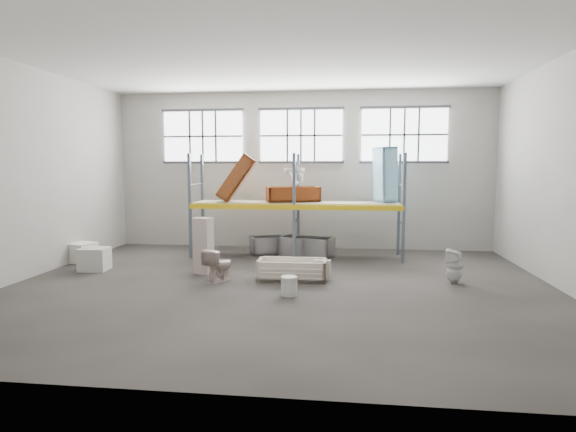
# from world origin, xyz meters

# --- Properties ---
(floor) EXTENTS (12.00, 10.00, 0.10)m
(floor) POSITION_xyz_m (0.00, 0.00, -0.05)
(floor) COLOR #4A4440
(floor) RESTS_ON ground
(ceiling) EXTENTS (12.00, 10.00, 0.10)m
(ceiling) POSITION_xyz_m (0.00, 0.00, 5.05)
(ceiling) COLOR silver
(ceiling) RESTS_ON ground
(wall_back) EXTENTS (12.00, 0.10, 5.00)m
(wall_back) POSITION_xyz_m (0.00, 5.05, 2.50)
(wall_back) COLOR #9C9990
(wall_back) RESTS_ON ground
(wall_front) EXTENTS (12.00, 0.10, 5.00)m
(wall_front) POSITION_xyz_m (0.00, -5.05, 2.50)
(wall_front) COLOR #B5B2A8
(wall_front) RESTS_ON ground
(wall_left) EXTENTS (0.10, 10.00, 5.00)m
(wall_left) POSITION_xyz_m (-6.05, 0.00, 2.50)
(wall_left) COLOR #B3AFA5
(wall_left) RESTS_ON ground
(window_left) EXTENTS (2.60, 0.04, 1.60)m
(window_left) POSITION_xyz_m (-3.20, 4.94, 3.60)
(window_left) COLOR white
(window_left) RESTS_ON wall_back
(window_mid) EXTENTS (2.60, 0.04, 1.60)m
(window_mid) POSITION_xyz_m (0.00, 4.94, 3.60)
(window_mid) COLOR white
(window_mid) RESTS_ON wall_back
(window_right) EXTENTS (2.60, 0.04, 1.60)m
(window_right) POSITION_xyz_m (3.20, 4.94, 3.60)
(window_right) COLOR white
(window_right) RESTS_ON wall_back
(rack_upright_la) EXTENTS (0.08, 0.08, 3.00)m
(rack_upright_la) POSITION_xyz_m (-3.00, 2.90, 1.50)
(rack_upright_la) COLOR slate
(rack_upright_la) RESTS_ON floor
(rack_upright_lb) EXTENTS (0.08, 0.08, 3.00)m
(rack_upright_lb) POSITION_xyz_m (-3.00, 4.10, 1.50)
(rack_upright_lb) COLOR slate
(rack_upright_lb) RESTS_ON floor
(rack_upright_ma) EXTENTS (0.08, 0.08, 3.00)m
(rack_upright_ma) POSITION_xyz_m (0.00, 2.90, 1.50)
(rack_upright_ma) COLOR slate
(rack_upright_ma) RESTS_ON floor
(rack_upright_mb) EXTENTS (0.08, 0.08, 3.00)m
(rack_upright_mb) POSITION_xyz_m (0.00, 4.10, 1.50)
(rack_upright_mb) COLOR slate
(rack_upright_mb) RESTS_ON floor
(rack_upright_ra) EXTENTS (0.08, 0.08, 3.00)m
(rack_upright_ra) POSITION_xyz_m (3.00, 2.90, 1.50)
(rack_upright_ra) COLOR slate
(rack_upright_ra) RESTS_ON floor
(rack_upright_rb) EXTENTS (0.08, 0.08, 3.00)m
(rack_upright_rb) POSITION_xyz_m (3.00, 4.10, 1.50)
(rack_upright_rb) COLOR slate
(rack_upright_rb) RESTS_ON floor
(rack_beam_front) EXTENTS (6.00, 0.10, 0.14)m
(rack_beam_front) POSITION_xyz_m (0.00, 2.90, 1.50)
(rack_beam_front) COLOR yellow
(rack_beam_front) RESTS_ON floor
(rack_beam_back) EXTENTS (6.00, 0.10, 0.14)m
(rack_beam_back) POSITION_xyz_m (0.00, 4.10, 1.50)
(rack_beam_back) COLOR yellow
(rack_beam_back) RESTS_ON floor
(shelf_deck) EXTENTS (5.90, 1.10, 0.03)m
(shelf_deck) POSITION_xyz_m (0.00, 3.50, 1.58)
(shelf_deck) COLOR gray
(shelf_deck) RESTS_ON floor
(wet_patch) EXTENTS (1.80, 1.80, 0.00)m
(wet_patch) POSITION_xyz_m (0.00, 2.70, 0.00)
(wet_patch) COLOR black
(wet_patch) RESTS_ON floor
(bathtub_beige) EXTENTS (1.61, 0.78, 0.47)m
(bathtub_beige) POSITION_xyz_m (0.20, 0.64, 0.23)
(bathtub_beige) COLOR beige
(bathtub_beige) RESTS_ON floor
(cistern_spare) EXTENTS (0.40, 0.23, 0.36)m
(cistern_spare) POSITION_xyz_m (0.90, 0.72, 0.28)
(cistern_spare) COLOR beige
(cistern_spare) RESTS_ON bathtub_beige
(sink_in_tub) EXTENTS (0.50, 0.50, 0.16)m
(sink_in_tub) POSITION_xyz_m (0.29, 0.55, 0.16)
(sink_in_tub) COLOR beige
(sink_in_tub) RESTS_ON bathtub_beige
(toilet_beige) EXTENTS (0.69, 0.86, 0.76)m
(toilet_beige) POSITION_xyz_m (-1.46, 0.28, 0.38)
(toilet_beige) COLOR beige
(toilet_beige) RESTS_ON floor
(cistern_tall) EXTENTS (0.52, 0.43, 1.38)m
(cistern_tall) POSITION_xyz_m (-2.03, 0.98, 0.69)
(cistern_tall) COLOR #C4ACA6
(cistern_tall) RESTS_ON floor
(toilet_white) EXTENTS (0.46, 0.46, 0.78)m
(toilet_white) POSITION_xyz_m (3.88, 0.72, 0.39)
(toilet_white) COLOR white
(toilet_white) RESTS_ON floor
(steel_tub_left) EXTENTS (1.57, 1.17, 0.52)m
(steel_tub_left) POSITION_xyz_m (-0.71, 3.92, 0.26)
(steel_tub_left) COLOR #989A9F
(steel_tub_left) RESTS_ON floor
(steel_tub_right) EXTENTS (1.68, 1.13, 0.56)m
(steel_tub_right) POSITION_xyz_m (0.31, 3.57, 0.28)
(steel_tub_right) COLOR #9D9FA3
(steel_tub_right) RESTS_ON floor
(rust_tub_flat) EXTENTS (1.67, 1.14, 0.43)m
(rust_tub_flat) POSITION_xyz_m (-0.11, 3.65, 1.82)
(rust_tub_flat) COLOR maroon
(rust_tub_flat) RESTS_ON shelf_deck
(rust_tub_tilted) EXTENTS (1.25, 0.82, 1.43)m
(rust_tub_tilted) POSITION_xyz_m (-1.76, 3.47, 2.29)
(rust_tub_tilted) COLOR brown
(rust_tub_tilted) RESTS_ON shelf_deck
(sink_on_shelf) EXTENTS (0.74, 0.66, 0.54)m
(sink_on_shelf) POSITION_xyz_m (-0.03, 3.19, 2.09)
(sink_on_shelf) COLOR white
(sink_on_shelf) RESTS_ON rust_tub_flat
(blue_tub_upright) EXTENTS (0.72, 0.86, 1.58)m
(blue_tub_upright) POSITION_xyz_m (2.54, 3.72, 2.40)
(blue_tub_upright) COLOR #8FD2F4
(blue_tub_upright) RESTS_ON shelf_deck
(bucket) EXTENTS (0.36, 0.36, 0.39)m
(bucket) POSITION_xyz_m (0.29, -0.72, 0.20)
(bucket) COLOR beige
(bucket) RESTS_ON floor
(carton_near) EXTENTS (0.72, 0.63, 0.57)m
(carton_near) POSITION_xyz_m (-4.90, 1.01, 0.29)
(carton_near) COLOR beige
(carton_near) RESTS_ON floor
(carton_far) EXTENTS (0.77, 0.77, 0.54)m
(carton_far) POSITION_xyz_m (-5.80, 1.93, 0.27)
(carton_far) COLOR white
(carton_far) RESTS_ON floor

